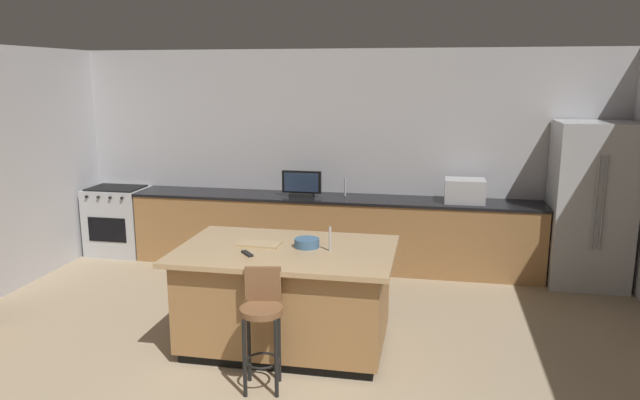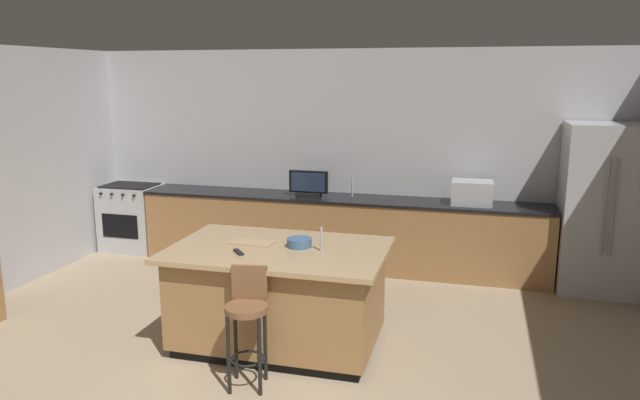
{
  "view_description": "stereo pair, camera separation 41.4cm",
  "coord_description": "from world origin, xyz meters",
  "px_view_note": "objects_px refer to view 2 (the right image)",
  "views": [
    {
      "loc": [
        1.22,
        -2.92,
        2.46
      ],
      "look_at": [
        0.04,
        3.12,
        1.16
      ],
      "focal_mm": 33.32,
      "sensor_mm": 36.0,
      "label": 1
    },
    {
      "loc": [
        1.62,
        -2.83,
        2.46
      ],
      "look_at": [
        0.04,
        3.12,
        1.16
      ],
      "focal_mm": 33.32,
      "sensor_mm": 36.0,
      "label": 2
    }
  ],
  "objects_px": {
    "microwave": "(472,193)",
    "tv_monitor": "(309,185)",
    "kitchen_island": "(279,296)",
    "refrigerator": "(601,209)",
    "range_oven": "(132,217)",
    "cutting_board": "(252,243)",
    "tv_remote": "(238,252)",
    "bar_stool_center": "(247,317)",
    "fruit_bowl": "(299,243)"
  },
  "relations": [
    {
      "from": "kitchen_island",
      "to": "microwave",
      "type": "height_order",
      "value": "microwave"
    },
    {
      "from": "kitchen_island",
      "to": "tv_remote",
      "type": "relative_size",
      "value": 11.42
    },
    {
      "from": "tv_remote",
      "to": "tv_monitor",
      "type": "bearing_deg",
      "value": 51.39
    },
    {
      "from": "refrigerator",
      "to": "bar_stool_center",
      "type": "bearing_deg",
      "value": -135.25
    },
    {
      "from": "range_oven",
      "to": "cutting_board",
      "type": "bearing_deg",
      "value": -40.21
    },
    {
      "from": "refrigerator",
      "to": "range_oven",
      "type": "distance_m",
      "value": 6.12
    },
    {
      "from": "tv_monitor",
      "to": "cutting_board",
      "type": "height_order",
      "value": "tv_monitor"
    },
    {
      "from": "fruit_bowl",
      "to": "cutting_board",
      "type": "bearing_deg",
      "value": -178.21
    },
    {
      "from": "kitchen_island",
      "to": "refrigerator",
      "type": "height_order",
      "value": "refrigerator"
    },
    {
      "from": "refrigerator",
      "to": "tv_monitor",
      "type": "height_order",
      "value": "refrigerator"
    },
    {
      "from": "microwave",
      "to": "tv_monitor",
      "type": "height_order",
      "value": "tv_monitor"
    },
    {
      "from": "kitchen_island",
      "to": "microwave",
      "type": "xyz_separation_m",
      "value": [
        1.65,
        2.38,
        0.59
      ]
    },
    {
      "from": "refrigerator",
      "to": "tv_monitor",
      "type": "relative_size",
      "value": 3.81
    },
    {
      "from": "kitchen_island",
      "to": "refrigerator",
      "type": "xyz_separation_m",
      "value": [
        3.08,
        2.31,
        0.49
      ]
    },
    {
      "from": "refrigerator",
      "to": "microwave",
      "type": "height_order",
      "value": "refrigerator"
    },
    {
      "from": "kitchen_island",
      "to": "range_oven",
      "type": "bearing_deg",
      "value": 141.75
    },
    {
      "from": "bar_stool_center",
      "to": "range_oven",
      "type": "bearing_deg",
      "value": 123.98
    },
    {
      "from": "microwave",
      "to": "tv_monitor",
      "type": "bearing_deg",
      "value": -178.54
    },
    {
      "from": "cutting_board",
      "to": "refrigerator",
      "type": "bearing_deg",
      "value": 33.81
    },
    {
      "from": "microwave",
      "to": "range_oven",
      "type": "bearing_deg",
      "value": -179.99
    },
    {
      "from": "fruit_bowl",
      "to": "bar_stool_center",
      "type": "bearing_deg",
      "value": -102.4
    },
    {
      "from": "range_oven",
      "to": "microwave",
      "type": "height_order",
      "value": "microwave"
    },
    {
      "from": "kitchen_island",
      "to": "microwave",
      "type": "bearing_deg",
      "value": 55.18
    },
    {
      "from": "refrigerator",
      "to": "tv_remote",
      "type": "distance_m",
      "value": 4.23
    },
    {
      "from": "kitchen_island",
      "to": "tv_monitor",
      "type": "height_order",
      "value": "tv_monitor"
    },
    {
      "from": "tv_monitor",
      "to": "tv_remote",
      "type": "bearing_deg",
      "value": -87.77
    },
    {
      "from": "microwave",
      "to": "kitchen_island",
      "type": "bearing_deg",
      "value": -124.82
    },
    {
      "from": "range_oven",
      "to": "bar_stool_center",
      "type": "xyz_separation_m",
      "value": [
        3.01,
        -3.13,
        0.11
      ]
    },
    {
      "from": "bar_stool_center",
      "to": "tv_monitor",
      "type": "bearing_deg",
      "value": 87.08
    },
    {
      "from": "refrigerator",
      "to": "cutting_board",
      "type": "xyz_separation_m",
      "value": [
        -3.36,
        -2.25,
        -0.02
      ]
    },
    {
      "from": "refrigerator",
      "to": "fruit_bowl",
      "type": "relative_size",
      "value": 8.59
    },
    {
      "from": "kitchen_island",
      "to": "tv_monitor",
      "type": "relative_size",
      "value": 3.83
    },
    {
      "from": "microwave",
      "to": "cutting_board",
      "type": "height_order",
      "value": "microwave"
    },
    {
      "from": "refrigerator",
      "to": "microwave",
      "type": "relative_size",
      "value": 4.03
    },
    {
      "from": "kitchen_island",
      "to": "tv_remote",
      "type": "xyz_separation_m",
      "value": [
        -0.28,
        -0.25,
        0.47
      ]
    },
    {
      "from": "tv_monitor",
      "to": "bar_stool_center",
      "type": "relative_size",
      "value": 0.52
    },
    {
      "from": "tv_remote",
      "to": "cutting_board",
      "type": "bearing_deg",
      "value": 47.59
    },
    {
      "from": "kitchen_island",
      "to": "tv_remote",
      "type": "bearing_deg",
      "value": -138.62
    },
    {
      "from": "kitchen_island",
      "to": "fruit_bowl",
      "type": "relative_size",
      "value": 8.62
    },
    {
      "from": "microwave",
      "to": "tv_remote",
      "type": "distance_m",
      "value": 3.26
    },
    {
      "from": "kitchen_island",
      "to": "tv_monitor",
      "type": "xyz_separation_m",
      "value": [
        -0.38,
        2.33,
        0.6
      ]
    },
    {
      "from": "kitchen_island",
      "to": "tv_monitor",
      "type": "distance_m",
      "value": 2.43
    },
    {
      "from": "range_oven",
      "to": "tv_monitor",
      "type": "xyz_separation_m",
      "value": [
        2.63,
        -0.05,
        0.61
      ]
    },
    {
      "from": "kitchen_island",
      "to": "range_oven",
      "type": "relative_size",
      "value": 2.06
    },
    {
      "from": "fruit_bowl",
      "to": "range_oven",
      "type": "bearing_deg",
      "value": 144.18
    },
    {
      "from": "tv_monitor",
      "to": "fruit_bowl",
      "type": "height_order",
      "value": "tv_monitor"
    },
    {
      "from": "range_oven",
      "to": "cutting_board",
      "type": "xyz_separation_m",
      "value": [
        2.74,
        -2.32,
        0.48
      ]
    },
    {
      "from": "kitchen_island",
      "to": "fruit_bowl",
      "type": "bearing_deg",
      "value": 22.52
    },
    {
      "from": "microwave",
      "to": "tv_monitor",
      "type": "distance_m",
      "value": 2.04
    },
    {
      "from": "microwave",
      "to": "cutting_board",
      "type": "xyz_separation_m",
      "value": [
        -1.93,
        -2.32,
        -0.12
      ]
    }
  ]
}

